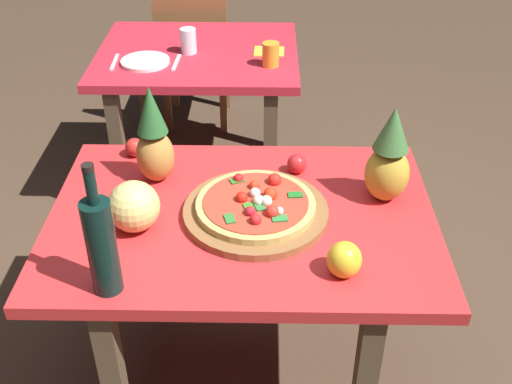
# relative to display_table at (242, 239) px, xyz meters

# --- Properties ---
(ground_plane) EXTENTS (10.00, 10.00, 0.00)m
(ground_plane) POSITION_rel_display_table_xyz_m (0.00, 0.00, -0.63)
(ground_plane) COLOR #4C3828
(display_table) EXTENTS (1.16, 0.81, 0.72)m
(display_table) POSITION_rel_display_table_xyz_m (0.00, 0.00, 0.00)
(display_table) COLOR brown
(display_table) RESTS_ON ground_plane
(background_table) EXTENTS (0.94, 0.79, 0.72)m
(background_table) POSITION_rel_display_table_xyz_m (-0.26, 1.29, -0.01)
(background_table) COLOR brown
(background_table) RESTS_ON ground_plane
(dining_chair) EXTENTS (0.40, 0.40, 0.85)m
(dining_chair) POSITION_rel_display_table_xyz_m (-0.35, 1.91, -0.14)
(dining_chair) COLOR brown
(dining_chair) RESTS_ON ground_plane
(pizza_board) EXTENTS (0.43, 0.43, 0.02)m
(pizza_board) POSITION_rel_display_table_xyz_m (0.04, -0.01, 0.11)
(pizza_board) COLOR brown
(pizza_board) RESTS_ON display_table
(pizza) EXTENTS (0.36, 0.36, 0.06)m
(pizza) POSITION_rel_display_table_xyz_m (0.04, -0.01, 0.14)
(pizza) COLOR tan
(pizza) RESTS_ON pizza_board
(wine_bottle) EXTENTS (0.08, 0.08, 0.37)m
(wine_bottle) POSITION_rel_display_table_xyz_m (-0.33, -0.33, 0.24)
(wine_bottle) COLOR black
(wine_bottle) RESTS_ON display_table
(pineapple_left) EXTENTS (0.13, 0.13, 0.31)m
(pineapple_left) POSITION_rel_display_table_xyz_m (0.44, 0.09, 0.23)
(pineapple_left) COLOR gold
(pineapple_left) RESTS_ON display_table
(pineapple_right) EXTENTS (0.12, 0.12, 0.33)m
(pineapple_right) POSITION_rel_display_table_xyz_m (-0.28, 0.19, 0.24)
(pineapple_right) COLOR #B77F39
(pineapple_right) RESTS_ON display_table
(melon) EXTENTS (0.15, 0.15, 0.15)m
(melon) POSITION_rel_display_table_xyz_m (-0.30, -0.07, 0.17)
(melon) COLOR #E4D072
(melon) RESTS_ON display_table
(bell_pepper) EXTENTS (0.09, 0.09, 0.10)m
(bell_pepper) POSITION_rel_display_table_xyz_m (0.28, -0.26, 0.14)
(bell_pepper) COLOR yellow
(bell_pepper) RESTS_ON display_table
(tomato_beside_pepper) EXTENTS (0.06, 0.06, 0.06)m
(tomato_beside_pepper) POSITION_rel_display_table_xyz_m (-0.38, 0.33, 0.13)
(tomato_beside_pepper) COLOR red
(tomato_beside_pepper) RESTS_ON display_table
(tomato_near_board) EXTENTS (0.06, 0.06, 0.06)m
(tomato_near_board) POSITION_rel_display_table_xyz_m (0.17, 0.24, 0.13)
(tomato_near_board) COLOR red
(tomato_near_board) RESTS_ON display_table
(drinking_glass_juice) EXTENTS (0.08, 0.08, 0.11)m
(drinking_glass_juice) POSITION_rel_display_table_xyz_m (0.09, 1.12, 0.15)
(drinking_glass_juice) COLOR orange
(drinking_glass_juice) RESTS_ON background_table
(drinking_glass_water) EXTENTS (0.07, 0.07, 0.11)m
(drinking_glass_water) POSITION_rel_display_table_xyz_m (-0.29, 1.27, 0.15)
(drinking_glass_water) COLOR silver
(drinking_glass_water) RESTS_ON background_table
(dinner_plate) EXTENTS (0.22, 0.22, 0.02)m
(dinner_plate) POSITION_rel_display_table_xyz_m (-0.48, 1.14, 0.10)
(dinner_plate) COLOR white
(dinner_plate) RESTS_ON background_table
(fork_utensil) EXTENTS (0.02, 0.18, 0.01)m
(fork_utensil) POSITION_rel_display_table_xyz_m (-0.62, 1.14, 0.10)
(fork_utensil) COLOR silver
(fork_utensil) RESTS_ON background_table
(knife_utensil) EXTENTS (0.02, 0.18, 0.01)m
(knife_utensil) POSITION_rel_display_table_xyz_m (-0.34, 1.14, 0.10)
(knife_utensil) COLOR silver
(knife_utensil) RESTS_ON background_table
(napkin_folded) EXTENTS (0.15, 0.13, 0.01)m
(napkin_folded) POSITION_rel_display_table_xyz_m (0.08, 1.28, 0.10)
(napkin_folded) COLOR yellow
(napkin_folded) RESTS_ON background_table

